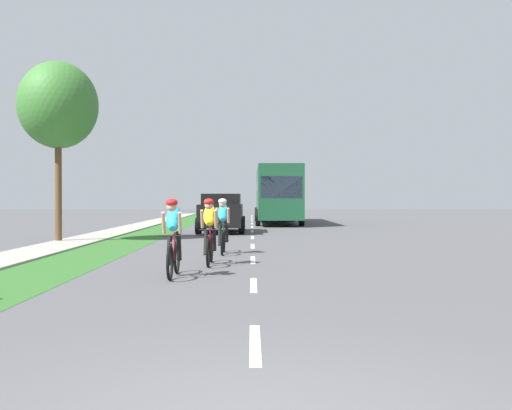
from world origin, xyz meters
TOP-DOWN VIEW (x-y plane):
  - ground_plane at (0.00, 20.00)m, footprint 120.00×120.00m
  - grass_verge at (-4.55, 20.00)m, footprint 2.04×70.00m
  - sidewalk_concrete at (-6.38, 20.00)m, footprint 1.63×70.00m
  - lane_markings_center at (0.00, 24.00)m, footprint 0.12×53.49m
  - cyclist_lead at (-1.61, 7.84)m, footprint 0.42×1.72m
  - cyclist_trailing at (-1.03, 9.99)m, footprint 0.42×1.72m
  - cyclist_distant at (-0.85, 12.77)m, footprint 0.42×1.72m
  - suv_black at (-1.42, 23.30)m, footprint 2.15×4.70m
  - bus_dark_green at (1.59, 33.34)m, footprint 2.78×11.60m
  - street_tree_near at (-7.03, 17.35)m, footprint 2.85×2.85m

SIDE VIEW (x-z plane):
  - ground_plane at x=0.00m, z-range 0.00..0.00m
  - grass_verge at x=-4.55m, z-range 0.00..0.01m
  - lane_markings_center at x=0.00m, z-range 0.00..0.01m
  - sidewalk_concrete at x=-6.38m, z-range -0.05..0.06m
  - cyclist_lead at x=-1.61m, z-range 0.02..1.60m
  - cyclist_trailing at x=-1.03m, z-range 0.02..1.60m
  - cyclist_distant at x=-0.85m, z-range 0.02..1.60m
  - suv_black at x=-1.42m, z-range 0.05..1.84m
  - bus_dark_green at x=1.59m, z-range 0.24..3.72m
  - street_tree_near at x=-7.03m, z-range 1.67..8.19m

